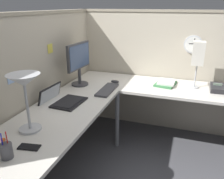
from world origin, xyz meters
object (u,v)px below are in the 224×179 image
object	(u,v)px
computer_mouse	(115,82)
book_stack	(166,83)
laptop	(61,99)
monitor	(79,61)
office_phone	(221,89)
keyboard	(107,90)
cell_phone	(29,147)
desk_lamp_paper	(198,55)
desk_lamp_dome	(24,85)
wall_clock	(193,44)
pen_cup	(6,151)

from	to	relation	value
computer_mouse	book_stack	size ratio (longest dim) A/B	0.33
laptop	computer_mouse	xyz separation A→B (m)	(0.73, -0.32, -0.01)
book_stack	monitor	bearing A→B (deg)	109.10
office_phone	book_stack	bearing A→B (deg)	84.64
keyboard	cell_phone	distance (m)	1.21
monitor	laptop	world-z (taller)	monitor
desk_lamp_paper	desk_lamp_dome	bearing A→B (deg)	140.39
monitor	cell_phone	size ratio (longest dim) A/B	3.47
monitor	desk_lamp_paper	distance (m)	1.35
laptop	keyboard	size ratio (longest dim) A/B	0.92
book_stack	wall_clock	distance (m)	0.58
desk_lamp_dome	keyboard	bearing A→B (deg)	-14.95
pen_cup	wall_clock	size ratio (longest dim) A/B	0.82
laptop	pen_cup	distance (m)	0.91
monitor	pen_cup	size ratio (longest dim) A/B	2.78
cell_phone	book_stack	xyz separation A→B (m)	(1.63, -0.72, 0.02)
keyboard	laptop	bearing A→B (deg)	143.26
monitor	wall_clock	distance (m)	1.39
desk_lamp_paper	book_stack	bearing A→B (deg)	91.66
keyboard	computer_mouse	xyz separation A→B (m)	(0.29, 0.00, 0.01)
keyboard	office_phone	bearing A→B (deg)	-73.31
book_stack	desk_lamp_paper	size ratio (longest dim) A/B	0.59
laptop	cell_phone	bearing A→B (deg)	-164.82
desk_lamp_dome	desk_lamp_paper	distance (m)	1.86
laptop	office_phone	distance (m)	1.73
monitor	desk_lamp_paper	size ratio (longest dim) A/B	0.94
desk_lamp_dome	pen_cup	world-z (taller)	desk_lamp_dome
desk_lamp_dome	book_stack	world-z (taller)	desk_lamp_dome
monitor	computer_mouse	distance (m)	0.51
wall_clock	book_stack	bearing A→B (deg)	138.50
monitor	desk_lamp_dome	world-z (taller)	monitor
computer_mouse	desk_lamp_paper	size ratio (longest dim) A/B	0.20
laptop	book_stack	xyz separation A→B (m)	(0.87, -0.92, -0.00)
cell_phone	office_phone	bearing A→B (deg)	-50.04
pen_cup	desk_lamp_paper	world-z (taller)	desk_lamp_paper
book_stack	desk_lamp_dome	bearing A→B (deg)	148.78
laptop	desk_lamp_paper	size ratio (longest dim) A/B	0.75
keyboard	desk_lamp_dome	bearing A→B (deg)	164.70
cell_phone	book_stack	size ratio (longest dim) A/B	0.46
desk_lamp_dome	cell_phone	xyz separation A→B (m)	(-0.21, -0.15, -0.36)
monitor	keyboard	world-z (taller)	monitor
desk_lamp_dome	office_phone	world-z (taller)	desk_lamp_dome
laptop	pen_cup	bearing A→B (deg)	-170.72
computer_mouse	desk_lamp_dome	xyz separation A→B (m)	(-1.29, 0.26, 0.35)
computer_mouse	desk_lamp_dome	world-z (taller)	desk_lamp_dome
computer_mouse	book_stack	xyz separation A→B (m)	(0.13, -0.60, 0.00)
desk_lamp_dome	office_phone	distance (m)	2.03
desk_lamp_paper	office_phone	bearing A→B (deg)	-103.38
book_stack	desk_lamp_paper	distance (m)	0.49
monitor	pen_cup	world-z (taller)	monitor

